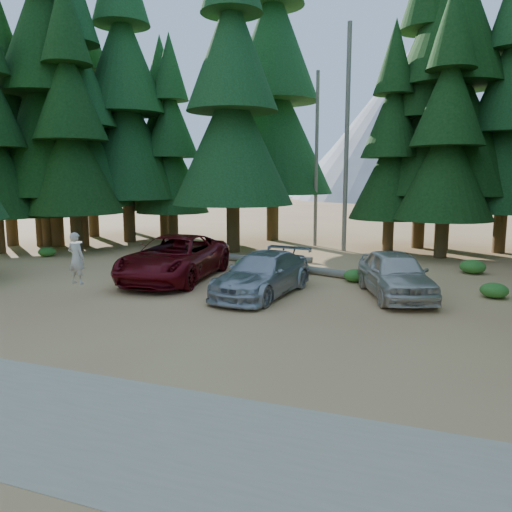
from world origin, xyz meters
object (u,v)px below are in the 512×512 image
(silver_minivan_center, at_px, (262,274))
(silver_minivan_right, at_px, (395,274))
(red_pickup, at_px, (175,258))
(log_left, at_px, (243,258))
(log_right, at_px, (339,274))
(frisbee_player, at_px, (76,258))
(log_mid, at_px, (282,257))

(silver_minivan_center, xyz_separation_m, silver_minivan_right, (4.33, 1.32, 0.06))
(red_pickup, height_order, log_left, red_pickup)
(silver_minivan_right, height_order, log_left, silver_minivan_right)
(red_pickup, relative_size, log_right, 1.24)
(red_pickup, height_order, silver_minivan_center, red_pickup)
(frisbee_player, bearing_deg, red_pickup, -104.39)
(red_pickup, relative_size, silver_minivan_right, 1.36)
(frisbee_player, distance_m, log_mid, 11.07)
(silver_minivan_right, bearing_deg, log_mid, 113.51)
(red_pickup, relative_size, log_left, 1.40)
(frisbee_player, relative_size, log_left, 0.38)
(silver_minivan_right, xyz_separation_m, log_left, (-7.52, 4.80, -0.63))
(red_pickup, bearing_deg, silver_minivan_right, -5.74)
(log_right, bearing_deg, silver_minivan_right, -28.39)
(silver_minivan_right, relative_size, log_right, 0.92)
(log_left, xyz_separation_m, log_right, (5.12, -2.29, 0.00))
(frisbee_player, bearing_deg, log_mid, -108.30)
(silver_minivan_center, relative_size, log_right, 0.99)
(red_pickup, distance_m, log_left, 5.04)
(red_pickup, height_order, log_mid, red_pickup)
(silver_minivan_right, bearing_deg, frisbee_player, -177.23)
(red_pickup, bearing_deg, frisbee_player, -112.68)
(red_pickup, distance_m, log_right, 6.66)
(log_left, bearing_deg, silver_minivan_center, -58.16)
(red_pickup, bearing_deg, log_left, 72.41)
(log_left, bearing_deg, log_mid, 41.56)
(silver_minivan_right, bearing_deg, silver_minivan_center, 175.84)
(log_right, bearing_deg, frisbee_player, -119.16)
(log_left, distance_m, log_mid, 2.01)
(silver_minivan_center, relative_size, frisbee_player, 2.94)
(silver_minivan_center, height_order, frisbee_player, frisbee_player)
(silver_minivan_center, bearing_deg, silver_minivan_right, 23.54)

